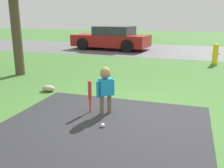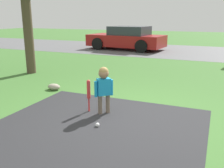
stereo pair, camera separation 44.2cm
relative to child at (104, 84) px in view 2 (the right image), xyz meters
The scene contains 7 objects.
ground_plane 0.77m from the child, ahead, with size 60.00×60.00×0.00m, color #3D6B2D.
street_strip 10.00m from the child, 87.25° to the left, with size 40.00×6.00×0.01m.
child is the anchor object (origin of this frame).
baseball_bat 0.36m from the child, behind, with size 0.07×0.07×0.65m.
sports_ball 0.84m from the child, 75.46° to the right, with size 0.07×0.07×0.07m.
parked_car 9.98m from the child, 107.26° to the left, with size 4.48×2.39×1.31m.
edging_rock 2.17m from the child, 152.51° to the left, with size 0.34×0.24×0.16m.
Camera 2 is at (1.44, -4.07, 1.81)m, focal length 40.00 mm.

